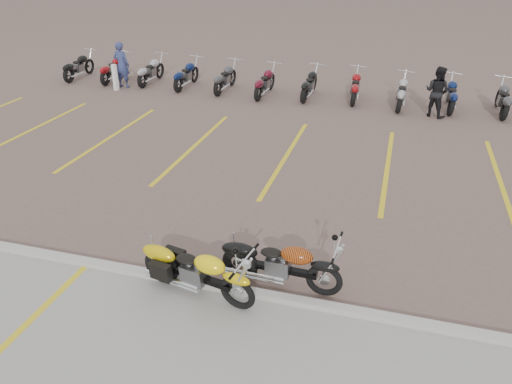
% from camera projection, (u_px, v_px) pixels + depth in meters
% --- Properties ---
extents(ground, '(100.00, 100.00, 0.00)m').
position_uv_depth(ground, '(242.00, 229.00, 10.20)').
color(ground, brown).
rests_on(ground, ground).
extents(curb, '(60.00, 0.18, 0.12)m').
position_uv_depth(curb, '(206.00, 285.00, 8.46)').
color(curb, '#ADAAA3').
rests_on(curb, ground).
extents(parking_stripes, '(38.00, 5.50, 0.01)m').
position_uv_depth(parking_stripes, '(286.00, 156.00, 13.62)').
color(parking_stripes, gold).
rests_on(parking_stripes, ground).
extents(yellow_cruiser, '(2.12, 0.57, 0.88)m').
position_uv_depth(yellow_cruiser, '(196.00, 272.00, 8.15)').
color(yellow_cruiser, black).
rests_on(yellow_cruiser, ground).
extents(flame_cruiser, '(2.10, 0.33, 0.86)m').
position_uv_depth(flame_cruiser, '(278.00, 265.00, 8.33)').
color(flame_cruiser, black).
rests_on(flame_cruiser, ground).
extents(person_a, '(0.67, 0.46, 1.78)m').
position_uv_depth(person_a, '(122.00, 65.00, 19.62)').
color(person_a, navy).
rests_on(person_a, ground).
extents(person_b, '(1.01, 0.94, 1.66)m').
position_uv_depth(person_b, '(437.00, 92.00, 16.36)').
color(person_b, black).
rests_on(person_b, ground).
extents(bollard, '(0.19, 0.19, 1.00)m').
position_uv_depth(bollard, '(115.00, 77.00, 19.42)').
color(bollard, white).
rests_on(bollard, ground).
extents(bg_bike_row, '(22.12, 2.01, 1.10)m').
position_uv_depth(bg_bike_row, '(331.00, 85.00, 18.26)').
color(bg_bike_row, black).
rests_on(bg_bike_row, ground).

